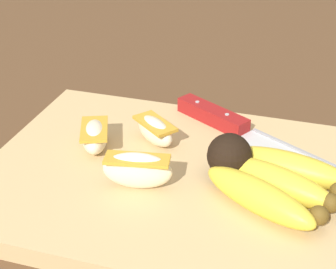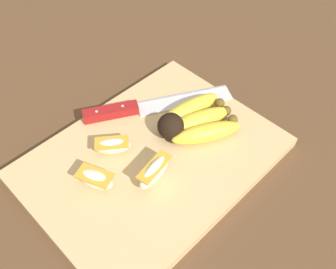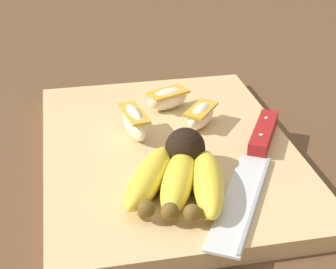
# 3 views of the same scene
# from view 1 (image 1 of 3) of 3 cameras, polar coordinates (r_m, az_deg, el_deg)

# --- Properties ---
(ground_plane) EXTENTS (6.00, 6.00, 0.00)m
(ground_plane) POSITION_cam_1_polar(r_m,az_deg,el_deg) (0.57, -0.71, -6.29)
(ground_plane) COLOR brown
(cutting_board) EXTENTS (0.41, 0.30, 0.02)m
(cutting_board) POSITION_cam_1_polar(r_m,az_deg,el_deg) (0.58, 0.98, -4.80)
(cutting_board) COLOR tan
(cutting_board) RESTS_ON ground_plane
(banana_bunch) EXTENTS (0.15, 0.13, 0.05)m
(banana_bunch) POSITION_cam_1_polar(r_m,az_deg,el_deg) (0.54, 10.35, -4.37)
(banana_bunch) COLOR black
(banana_bunch) RESTS_ON cutting_board
(chefs_knife) EXTENTS (0.26, 0.16, 0.02)m
(chefs_knife) POSITION_cam_1_polar(r_m,az_deg,el_deg) (0.64, 7.91, 0.36)
(chefs_knife) COLOR silver
(chefs_knife) RESTS_ON cutting_board
(apple_wedge_near) EXTENTS (0.05, 0.07, 0.03)m
(apple_wedge_near) POSITION_cam_1_polar(r_m,az_deg,el_deg) (0.61, -7.68, -0.14)
(apple_wedge_near) COLOR #F4E5C1
(apple_wedge_near) RESTS_ON cutting_board
(apple_wedge_middle) EXTENTS (0.07, 0.03, 0.04)m
(apple_wedge_middle) POSITION_cam_1_polar(r_m,az_deg,el_deg) (0.54, -3.22, -3.69)
(apple_wedge_middle) COLOR #F4E5C1
(apple_wedge_middle) RESTS_ON cutting_board
(apple_wedge_far) EXTENTS (0.06, 0.06, 0.03)m
(apple_wedge_far) POSITION_cam_1_polar(r_m,az_deg,el_deg) (0.61, -1.37, 0.46)
(apple_wedge_far) COLOR #F4E5C1
(apple_wedge_far) RESTS_ON cutting_board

